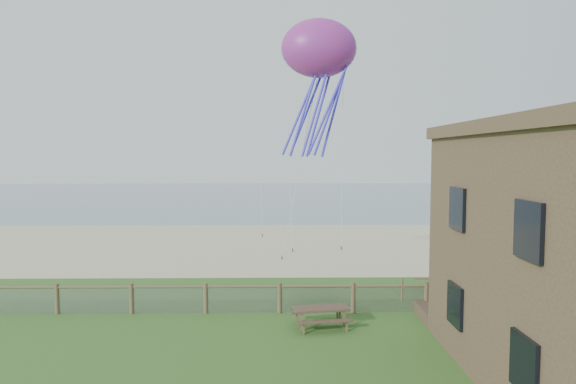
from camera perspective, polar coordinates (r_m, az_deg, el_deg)
name	(u,v)px	position (r m, az deg, el deg)	size (l,w,h in m)	color
ground	(279,377)	(15.85, -0.98, -19.82)	(160.00, 160.00, 0.00)	#3A6322
sand_beach	(280,244)	(37.05, -0.91, -5.83)	(72.00, 20.00, 0.02)	#C5BB8E
ocean	(280,196)	(80.74, -0.89, -0.40)	(160.00, 68.00, 0.02)	slate
chainlink_fence	(280,300)	(21.31, -0.95, -11.88)	(36.20, 0.20, 1.25)	brown
picnic_table	(321,316)	(19.73, 3.70, -13.56)	(2.06, 1.56, 0.87)	brown
octopus_kite	(319,86)	(28.42, 3.44, 11.66)	(3.81, 2.69, 7.85)	#FF2831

